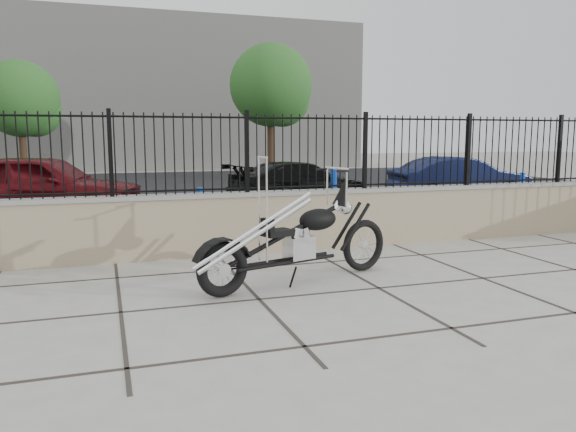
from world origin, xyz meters
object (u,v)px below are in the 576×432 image
at_px(chopper_motorcycle, 296,219).
at_px(car_black, 300,183).
at_px(car_red, 42,187).
at_px(car_blue, 460,180).

bearing_deg(chopper_motorcycle, car_black, 53.35).
distance_m(car_red, car_black, 6.26).
height_order(car_red, car_blue, car_red).
height_order(chopper_motorcycle, car_red, chopper_motorcycle).
relative_size(chopper_motorcycle, car_red, 0.63).
bearing_deg(car_blue, car_black, 84.03).
height_order(chopper_motorcycle, car_blue, chopper_motorcycle).
bearing_deg(chopper_motorcycle, car_blue, 26.52).
xyz_separation_m(car_red, car_black, (6.20, 0.81, -0.15)).
distance_m(car_black, car_blue, 4.39).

